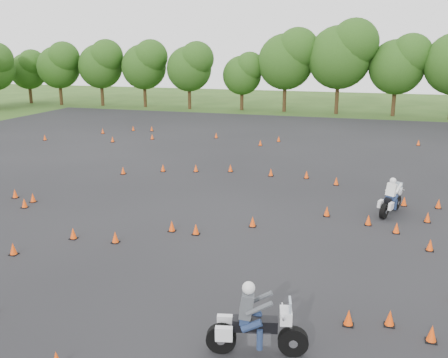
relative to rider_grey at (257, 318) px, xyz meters
The scene contains 6 objects.
ground 9.39m from the rider_grey, 119.07° to the left, with size 140.00×140.00×0.00m, color #2D5119.
asphalt_pad 14.90m from the rider_grey, 107.76° to the left, with size 62.00×62.00×0.00m, color black.
treeline 43.16m from the rider_grey, 93.40° to the left, with size 86.84×32.64×11.19m.
traffic_cones 14.52m from the rider_grey, 107.31° to the left, with size 36.03×33.38×0.45m.
rider_grey is the anchor object (origin of this frame).
rider_white 13.06m from the rider_grey, 74.51° to the left, with size 2.36×0.72×1.82m, color white, non-canonical shape.
Camera 1 is at (6.97, -19.17, 7.65)m, focal length 40.00 mm.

